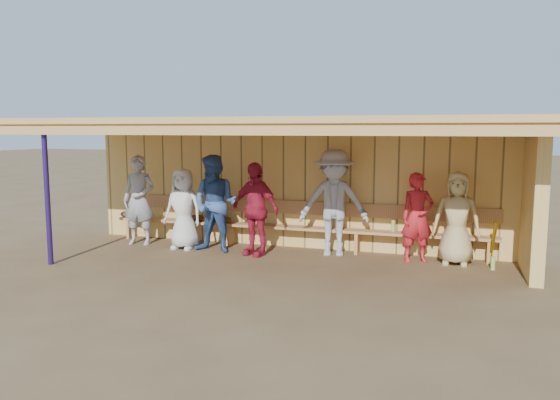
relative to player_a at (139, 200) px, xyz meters
The scene contains 11 objects.
ground 3.22m from the player_a, ahead, with size 90.00×90.00×0.00m, color brown.
player_a is the anchor object (origin of this frame).
player_b 1.06m from the player_a, ahead, with size 0.77×0.50×1.57m, color silver.
player_c 1.75m from the player_a, ahead, with size 0.90×0.70×1.85m, color #34548F.
player_d 2.56m from the player_a, ahead, with size 1.01×0.42×1.73m, color #AF1C34.
player_e 3.95m from the player_a, ahead, with size 1.27×0.73×1.96m, color #9C9DA5.
player_g 5.45m from the player_a, ahead, with size 0.57×0.38×1.57m, color red.
player_h 6.10m from the player_a, ahead, with size 0.79×0.51×1.61m, color tan.
dugout_structure 3.53m from the player_a, ahead, with size 8.80×3.20×2.50m.
bench 3.12m from the player_a, 10.75° to the left, with size 7.60×0.34×0.93m.
dugout_equipment 1.91m from the player_a, 13.94° to the left, with size 7.52×0.62×0.80m.
Camera 1 is at (3.02, -8.93, 2.32)m, focal length 35.00 mm.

